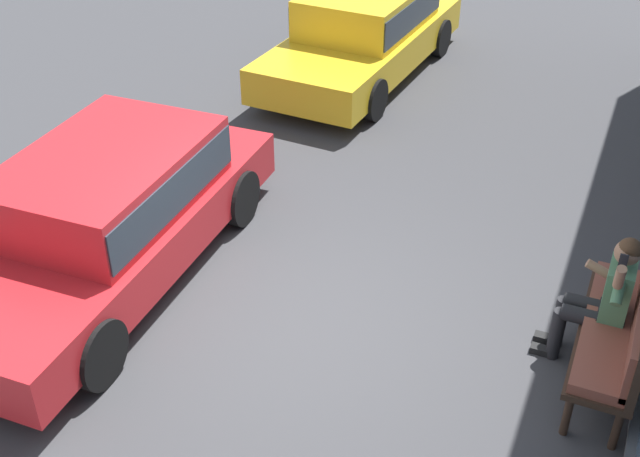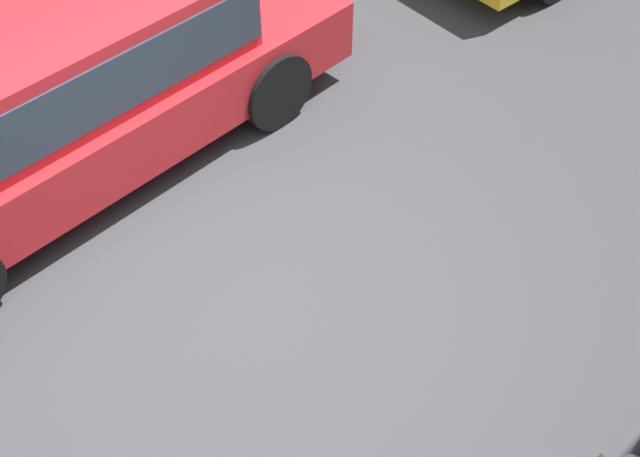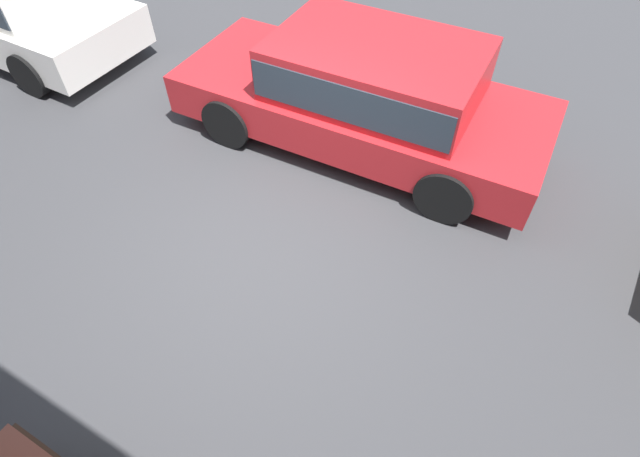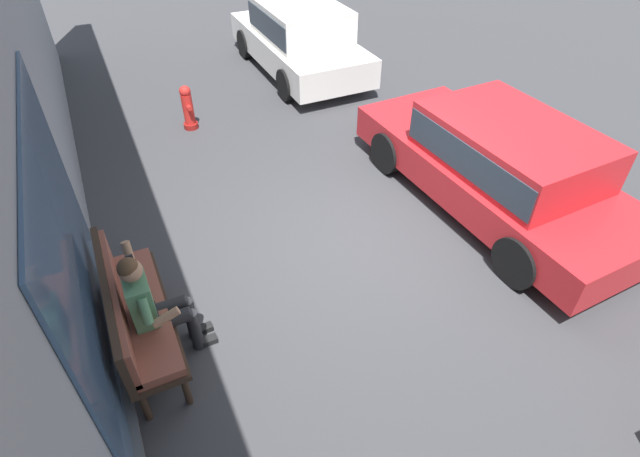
# 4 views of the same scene
# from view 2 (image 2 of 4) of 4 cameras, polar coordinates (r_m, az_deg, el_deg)

# --- Properties ---
(ground_plane) EXTENTS (60.00, 60.00, 0.00)m
(ground_plane) POSITION_cam_2_polar(r_m,az_deg,el_deg) (5.36, -4.76, -6.04)
(ground_plane) COLOR #38383A
(parked_car_mid) EXTENTS (4.59, 2.00, 1.37)m
(parked_car_mid) POSITION_cam_2_polar(r_m,az_deg,el_deg) (6.24, -17.88, 10.50)
(parked_car_mid) COLOR red
(parked_car_mid) RESTS_ON ground_plane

